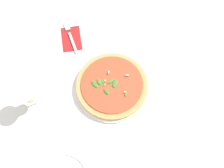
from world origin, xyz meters
name	(u,v)px	position (x,y,z in m)	size (l,w,h in m)	color
ground_plane	(121,89)	(0.00, 0.00, 0.00)	(6.00, 6.00, 0.00)	silver
pizza_arugula_main	(112,85)	(0.02, 0.03, 0.02)	(0.33, 0.33, 0.05)	white
wine_glass	(28,95)	(0.09, 0.36, 0.11)	(0.09, 0.09, 0.15)	white
napkin	(71,39)	(0.34, 0.11, 0.00)	(0.16, 0.12, 0.01)	#B21E1E
fork	(71,37)	(0.35, 0.11, 0.01)	(0.20, 0.03, 0.00)	silver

